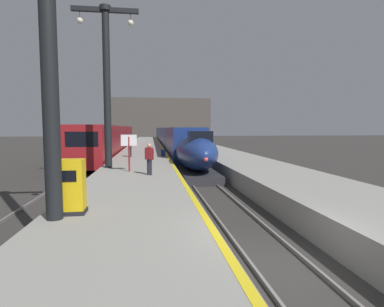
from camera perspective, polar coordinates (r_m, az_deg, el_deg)
name	(u,v)px	position (r m, az deg, el deg)	size (l,w,h in m)	color
ground_plane	(283,269)	(8.60, 16.40, -19.83)	(260.00, 260.00, 0.00)	#33302D
platform_left	(143,158)	(32.03, -9.05, -0.74)	(4.80, 110.00, 1.05)	gray
platform_right	(220,157)	(32.84, 5.22, -0.57)	(4.80, 110.00, 1.05)	gray
platform_left_safety_stripe	(165,152)	(32.01, -4.98, 0.25)	(0.20, 107.80, 0.01)	yellow
rail_main_left	(173,159)	(34.89, -3.51, -1.01)	(0.08, 110.00, 0.12)	slate
rail_main_right	(186,159)	(35.03, -1.06, -0.98)	(0.08, 110.00, 0.12)	slate
rail_secondary_left	(99,160)	(35.24, -16.76, -1.15)	(0.08, 110.00, 0.12)	slate
rail_secondary_right	(113,160)	(35.04, -14.34, -1.13)	(0.08, 110.00, 0.12)	slate
highspeed_train_main	(169,137)	(55.48, -4.31, 3.09)	(2.92, 76.49, 3.60)	navy
regional_train_adjacent	(113,139)	(41.08, -14.45, 2.61)	(2.85, 36.60, 3.80)	maroon
station_column_mid	(107,73)	(20.29, -15.51, 14.20)	(4.00, 0.68, 9.89)	black
passenger_near_edge	(130,146)	(27.12, -11.34, 1.45)	(0.33, 0.55, 1.69)	#23232D
passenger_mid_platform	(149,157)	(16.50, -7.90, -0.56)	(0.48, 0.40, 1.69)	#23232D
rolling_suitcase	(163,153)	(27.42, -5.37, 0.12)	(0.40, 0.22, 0.98)	navy
ticket_machine_yellow	(72,189)	(9.68, -21.31, -6.07)	(0.76, 0.62, 1.60)	yellow
departure_info_board	(129,145)	(18.03, -11.58, 1.48)	(0.90, 0.10, 2.12)	maroon
terminus_back_wall	(160,118)	(109.23, -6.01, 6.52)	(36.00, 2.00, 14.00)	#4C4742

